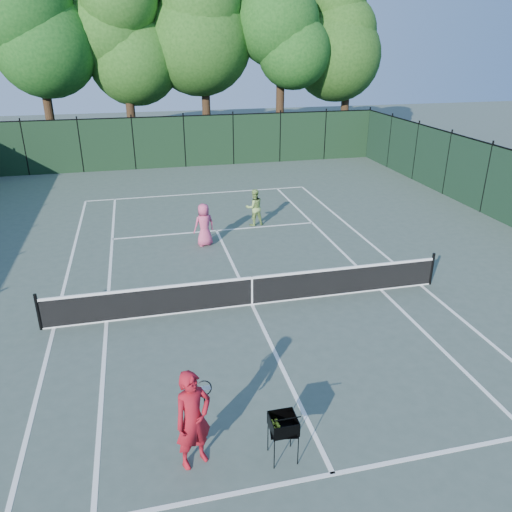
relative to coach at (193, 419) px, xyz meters
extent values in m
plane|color=#435148|center=(2.35, 5.53, -0.98)|extent=(90.00, 90.00, 0.00)
cube|color=white|center=(-3.14, 5.53, -0.97)|extent=(0.10, 23.77, 0.01)
cube|color=white|center=(7.83, 5.53, -0.97)|extent=(0.10, 23.77, 0.01)
cube|color=white|center=(-1.77, 5.53, -0.97)|extent=(0.10, 23.77, 0.01)
cube|color=white|center=(6.46, 5.53, -0.97)|extent=(0.10, 23.77, 0.01)
cube|color=white|center=(2.35, 17.42, -0.97)|extent=(10.97, 0.10, 0.01)
cube|color=white|center=(2.35, -0.87, -0.97)|extent=(8.23, 0.10, 0.01)
cube|color=white|center=(2.35, 11.93, -0.97)|extent=(8.23, 0.10, 0.01)
cube|color=white|center=(2.35, 5.53, -0.97)|extent=(0.10, 12.80, 0.01)
cube|color=black|center=(2.35, 5.53, -0.52)|extent=(11.60, 0.03, 0.85)
cube|color=white|center=(2.35, 5.53, -0.10)|extent=(11.60, 0.05, 0.07)
cube|color=white|center=(2.35, 5.53, -0.96)|extent=(11.60, 0.05, 0.04)
cube|color=white|center=(2.35, 5.53, -0.52)|extent=(0.05, 0.04, 0.91)
cylinder|color=black|center=(-3.45, 5.53, -0.45)|extent=(0.09, 0.09, 1.06)
cylinder|color=black|center=(8.15, 5.53, -0.45)|extent=(0.09, 0.09, 1.06)
cube|color=black|center=(2.35, 23.53, 0.52)|extent=(24.00, 0.05, 3.00)
cylinder|color=black|center=(-5.65, 27.53, 1.42)|extent=(0.56, 0.56, 4.80)
ellipsoid|color=#144615|center=(-5.65, 27.53, 7.73)|extent=(6.80, 6.80, 10.54)
cylinder|color=black|center=(-0.65, 27.33, 1.17)|extent=(0.56, 0.56, 4.30)
ellipsoid|color=#1E4E16|center=(-0.65, 27.33, 6.77)|extent=(6.00, 6.00, 9.30)
cylinder|color=black|center=(4.35, 27.83, 1.52)|extent=(0.56, 0.56, 5.00)
ellipsoid|color=#1C4914|center=(4.35, 27.83, 8.05)|extent=(7.00, 7.00, 10.85)
cylinder|color=black|center=(9.35, 27.13, 1.32)|extent=(0.56, 0.56, 4.60)
ellipsoid|color=#144513|center=(9.35, 27.13, 7.19)|extent=(6.20, 6.20, 9.61)
cylinder|color=black|center=(14.35, 27.63, 1.22)|extent=(0.56, 0.56, 4.40)
ellipsoid|color=#1B4413|center=(14.35, 27.63, 6.76)|extent=(5.80, 5.80, 8.99)
imported|color=maroon|center=(0.00, 0.00, 0.00)|extent=(0.84, 0.72, 1.95)
cylinder|color=black|center=(0.27, 0.50, -0.03)|extent=(0.03, 0.03, 0.30)
torus|color=black|center=(0.27, 0.50, 0.24)|extent=(0.30, 0.10, 0.30)
imported|color=#CF4973|center=(1.67, 10.49, -0.16)|extent=(0.91, 0.72, 1.62)
imported|color=#8BB158|center=(4.00, 12.24, -0.21)|extent=(0.83, 0.69, 1.54)
cylinder|color=black|center=(1.36, -0.50, -0.65)|extent=(0.02, 0.02, 0.65)
cylinder|color=black|center=(1.80, -0.50, -0.65)|extent=(0.02, 0.02, 0.65)
cylinder|color=black|center=(1.36, -0.05, -0.65)|extent=(0.02, 0.02, 0.65)
cylinder|color=black|center=(1.80, -0.05, -0.65)|extent=(0.02, 0.02, 0.65)
cube|color=black|center=(1.58, -0.28, -0.19)|extent=(0.57, 0.57, 0.27)
sphere|color=#B7D62B|center=(1.58, -0.28, -0.27)|extent=(0.07, 0.07, 0.07)
sphere|color=#B7D62B|center=(1.58, -0.28, -0.27)|extent=(0.07, 0.07, 0.07)
sphere|color=#B7D62B|center=(1.58, -0.28, -0.27)|extent=(0.07, 0.07, 0.07)
sphere|color=#B7D62B|center=(1.58, -0.28, -0.27)|extent=(0.07, 0.07, 0.07)
sphere|color=#B7D62B|center=(1.58, -0.28, -0.27)|extent=(0.07, 0.07, 0.07)
sphere|color=#B7D62B|center=(1.58, -0.28, -0.27)|extent=(0.07, 0.07, 0.07)
sphere|color=#B7D62B|center=(1.58, -0.28, -0.27)|extent=(0.07, 0.07, 0.07)
sphere|color=#B7D62B|center=(1.58, -0.28, -0.27)|extent=(0.07, 0.07, 0.07)
sphere|color=#B7D62B|center=(1.58, -0.28, -0.27)|extent=(0.07, 0.07, 0.07)
sphere|color=#B7D62B|center=(1.58, -0.28, -0.27)|extent=(0.07, 0.07, 0.07)
sphere|color=#B7D62B|center=(1.58, -0.28, -0.27)|extent=(0.07, 0.07, 0.07)
sphere|color=#B7D62B|center=(1.58, -0.28, -0.27)|extent=(0.07, 0.07, 0.07)
sphere|color=#C0E32E|center=(1.90, 0.51, -0.94)|extent=(0.07, 0.07, 0.07)
camera|label=1|loc=(-0.54, -6.98, 6.13)|focal=35.00mm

